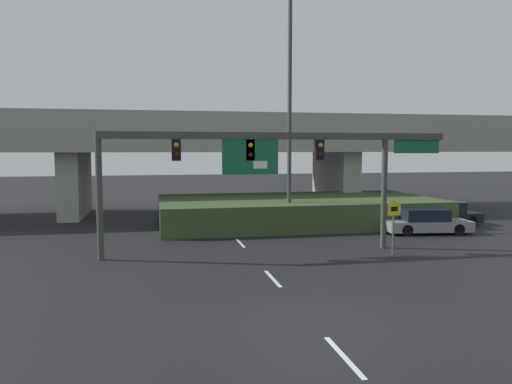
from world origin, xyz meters
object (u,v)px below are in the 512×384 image
(speed_limit_sign, at_px, (394,220))
(signal_gantry, at_px, (271,155))
(parked_sedan_mid_right, at_px, (445,214))
(parked_sedan_near_right, at_px, (426,222))
(highway_light_pole_near, at_px, (290,74))

(speed_limit_sign, bearing_deg, signal_gantry, 163.83)
(speed_limit_sign, bearing_deg, parked_sedan_mid_right, 45.97)
(parked_sedan_near_right, bearing_deg, highway_light_pole_near, 165.97)
(highway_light_pole_near, xyz_separation_m, parked_sedan_near_right, (7.32, -2.77, -8.48))
(signal_gantry, bearing_deg, speed_limit_sign, -16.17)
(parked_sedan_near_right, bearing_deg, parked_sedan_mid_right, 49.50)
(speed_limit_sign, distance_m, parked_sedan_near_right, 6.86)
(highway_light_pole_near, relative_size, parked_sedan_mid_right, 3.92)
(parked_sedan_near_right, distance_m, parked_sedan_mid_right, 3.89)
(highway_light_pole_near, height_order, parked_sedan_mid_right, highway_light_pole_near)
(speed_limit_sign, relative_size, parked_sedan_mid_right, 0.55)
(speed_limit_sign, bearing_deg, parked_sedan_near_right, 47.77)
(signal_gantry, height_order, speed_limit_sign, signal_gantry)
(signal_gantry, height_order, parked_sedan_mid_right, signal_gantry)
(signal_gantry, height_order, highway_light_pole_near, highway_light_pole_near)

